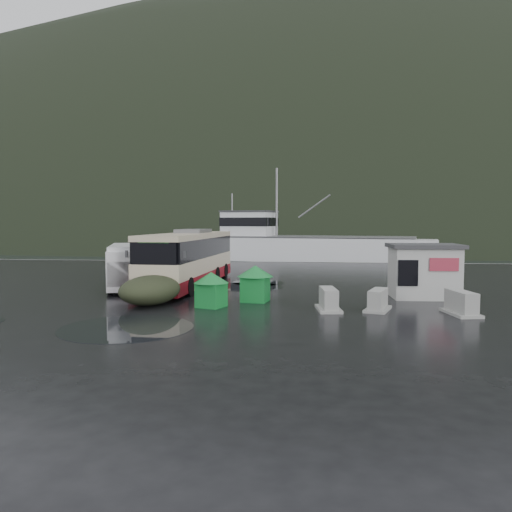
# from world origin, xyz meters

# --- Properties ---
(ground) EXTENTS (160.00, 160.00, 0.00)m
(ground) POSITION_xyz_m (0.00, 0.00, 0.00)
(ground) COLOR black
(ground) RESTS_ON ground
(harbor_water) EXTENTS (300.00, 180.00, 0.02)m
(harbor_water) POSITION_xyz_m (0.00, 110.00, 0.00)
(harbor_water) COLOR black
(harbor_water) RESTS_ON ground
(quay_edge) EXTENTS (160.00, 0.60, 1.50)m
(quay_edge) POSITION_xyz_m (0.00, 20.00, 0.00)
(quay_edge) COLOR #999993
(quay_edge) RESTS_ON ground
(headland) EXTENTS (780.00, 540.00, 570.00)m
(headland) POSITION_xyz_m (10.00, 250.00, 0.00)
(headland) COLOR black
(headland) RESTS_ON ground
(coach_bus) EXTENTS (3.24, 10.92, 3.05)m
(coach_bus) POSITION_xyz_m (-0.93, 3.77, 0.00)
(coach_bus) COLOR beige
(coach_bus) RESTS_ON ground
(white_van) EXTENTS (3.52, 5.78, 2.28)m
(white_van) POSITION_xyz_m (-3.74, 2.32, 0.00)
(white_van) COLOR white
(white_van) RESTS_ON ground
(waste_bin_left) EXTENTS (1.27, 1.27, 1.56)m
(waste_bin_left) POSITION_xyz_m (3.17, -0.96, 0.00)
(waste_bin_left) COLOR #178233
(waste_bin_left) RESTS_ON ground
(waste_bin_right) EXTENTS (1.30, 1.30, 1.42)m
(waste_bin_right) POSITION_xyz_m (1.56, -2.57, 0.00)
(waste_bin_right) COLOR #178233
(waste_bin_right) RESTS_ON ground
(dome_tent) EXTENTS (3.01, 3.60, 1.22)m
(dome_tent) POSITION_xyz_m (-1.07, -2.29, 0.00)
(dome_tent) COLOR #2B311D
(dome_tent) RESTS_ON ground
(ticket_kiosk) EXTENTS (3.20, 2.47, 2.44)m
(ticket_kiosk) POSITION_xyz_m (10.63, 0.93, 0.00)
(ticket_kiosk) COLOR #B8B8B3
(ticket_kiosk) RESTS_ON ground
(jersey_barrier_a) EXTENTS (1.29, 1.82, 0.82)m
(jersey_barrier_a) POSITION_xyz_m (8.15, -2.62, 0.00)
(jersey_barrier_a) COLOR #999993
(jersey_barrier_a) RESTS_ON ground
(jersey_barrier_b) EXTENTS (1.06, 1.81, 0.86)m
(jersey_barrier_b) POSITION_xyz_m (6.25, -2.78, 0.00)
(jersey_barrier_b) COLOR #999993
(jersey_barrier_b) RESTS_ON ground
(jersey_barrier_c) EXTENTS (1.19, 1.90, 0.88)m
(jersey_barrier_c) POSITION_xyz_m (11.11, -3.15, 0.00)
(jersey_barrier_c) COLOR #999993
(jersey_barrier_c) RESTS_ON ground
(fishing_trawler) EXTENTS (26.56, 10.94, 10.38)m
(fishing_trawler) POSITION_xyz_m (4.82, 29.39, 0.00)
(fishing_trawler) COLOR white
(fishing_trawler) RESTS_ON ground
(puddles) EXTENTS (11.39, 15.97, 0.01)m
(puddles) POSITION_xyz_m (0.25, -1.47, 0.01)
(puddles) COLOR black
(puddles) RESTS_ON ground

